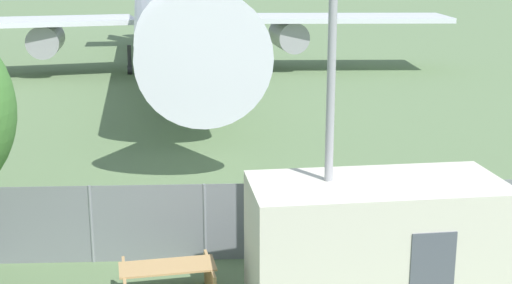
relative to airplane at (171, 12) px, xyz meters
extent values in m
cylinder|color=gray|center=(-0.10, -26.58, -2.84)|extent=(0.07, 0.07, 1.81)
cylinder|color=gray|center=(2.44, -26.58, -2.84)|extent=(0.07, 0.07, 1.81)
cylinder|color=gray|center=(4.99, -26.58, -2.84)|extent=(0.07, 0.07, 1.81)
cylinder|color=gray|center=(7.54, -26.58, -2.84)|extent=(0.07, 0.07, 1.81)
cube|color=slate|center=(2.44, -26.58, -2.84)|extent=(56.00, 0.01, 1.81)
cylinder|color=silver|center=(0.05, -0.44, 0.05)|extent=(7.83, 33.29, 4.13)
cone|color=silver|center=(2.14, -18.91, 0.05)|extent=(4.57, 4.57, 4.13)
cube|color=silver|center=(9.30, 2.27, -0.57)|extent=(14.98, 5.02, 0.30)
cylinder|color=#939399|center=(7.05, 2.39, -1.65)|extent=(2.27, 3.91, 1.86)
cube|color=silver|center=(-9.58, 0.13, -0.57)|extent=(15.55, 8.19, 0.30)
cylinder|color=#939399|center=(-7.40, 0.75, -1.65)|extent=(2.27, 3.91, 1.86)
cylinder|color=#2D2D33|center=(1.26, -11.11, -2.88)|extent=(0.24, 0.24, 1.73)
cylinder|color=#2D2D33|center=(1.26, -11.11, -3.47)|extent=(0.36, 0.59, 0.56)
cylinder|color=#2D2D33|center=(2.33, 1.48, -2.88)|extent=(0.24, 0.24, 1.73)
cylinder|color=#2D2D33|center=(2.33, 1.48, -3.47)|extent=(0.36, 0.59, 0.56)
cylinder|color=#2D2D33|center=(-2.60, 0.92, -2.88)|extent=(0.24, 0.24, 1.73)
cylinder|color=#2D2D33|center=(-2.60, 0.92, -3.47)|extent=(0.36, 0.59, 0.56)
cube|color=beige|center=(5.80, -28.99, -2.46)|extent=(5.04, 2.67, 2.58)
cube|color=#4C515B|center=(6.63, -30.05, -2.75)|extent=(0.84, 0.11, 1.90)
cube|color=tan|center=(1.74, -28.57, -3.01)|extent=(2.00, 1.05, 0.04)
cube|color=tan|center=(1.65, -28.01, -3.31)|extent=(1.93, 0.58, 0.04)
cube|color=tan|center=(2.58, -28.43, -3.38)|extent=(0.28, 1.39, 0.74)
cylinder|color=#99999E|center=(4.88, -28.85, -0.38)|extent=(0.16, 0.16, 6.74)
camera|label=1|loc=(2.86, -41.76, 2.92)|focal=50.00mm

